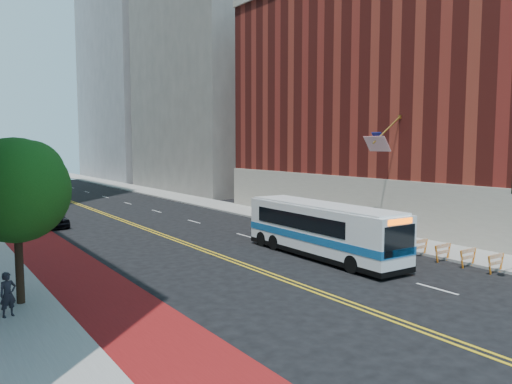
{
  "coord_description": "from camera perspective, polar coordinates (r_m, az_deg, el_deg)",
  "views": [
    {
      "loc": [
        -14.54,
        -15.67,
        6.57
      ],
      "look_at": [
        1.64,
        8.0,
        3.82
      ],
      "focal_mm": 35.0,
      "sensor_mm": 36.0,
      "label": 1
    }
  ],
  "objects": [
    {
      "name": "pedestrian",
      "position": [
        21.08,
        -26.5,
        -10.44
      ],
      "size": [
        0.71,
        0.58,
        1.69
      ],
      "primitive_type": "imported",
      "rotation": [
        0.0,
        0.0,
        0.32
      ],
      "color": "black",
      "rests_on": "sidewalk_left"
    },
    {
      "name": "ground",
      "position": [
        22.36,
        8.31,
        -11.66
      ],
      "size": [
        160.0,
        160.0,
        0.0
      ],
      "primitive_type": "plane",
      "color": "black",
      "rests_on": "ground"
    },
    {
      "name": "sidewalk_right",
      "position": [
        53.22,
        -4.16,
        -1.54
      ],
      "size": [
        4.0,
        140.0,
        0.15
      ],
      "primitive_type": "cube",
      "color": "gray",
      "rests_on": "ground"
    },
    {
      "name": "car_a",
      "position": [
        42.89,
        -22.25,
        -2.72
      ],
      "size": [
        2.0,
        4.49,
        1.5
      ],
      "primitive_type": "imported",
      "rotation": [
        0.0,
        0.0,
        0.05
      ],
      "color": "black",
      "rests_on": "ground"
    },
    {
      "name": "brick_building",
      "position": [
        45.99,
        18.72,
        10.68
      ],
      "size": [
        18.73,
        36.0,
        22.0
      ],
      "color": "maroon",
      "rests_on": "ground"
    },
    {
      "name": "midrise_right_far",
      "position": [
        103.42,
        -12.28,
        17.04
      ],
      "size": [
        20.0,
        28.0,
        55.0
      ],
      "primitive_type": "cube",
      "color": "gray",
      "rests_on": "ground"
    },
    {
      "name": "center_line_inner",
      "position": [
        48.32,
        -16.75,
        -2.56
      ],
      "size": [
        0.14,
        140.0,
        0.01
      ],
      "primitive_type": "cube",
      "color": "gold",
      "rests_on": "ground"
    },
    {
      "name": "bus_lane_paint",
      "position": [
        46.58,
        -26.09,
        -3.18
      ],
      "size": [
        3.6,
        140.0,
        0.01
      ],
      "primitive_type": "cube",
      "color": "maroon",
      "rests_on": "ground"
    },
    {
      "name": "lane_dashes",
      "position": [
        57.42,
        -14.44,
        -1.25
      ],
      "size": [
        0.14,
        98.2,
        0.01
      ],
      "color": "silver",
      "rests_on": "ground"
    },
    {
      "name": "midrise_right_near",
      "position": [
        75.12,
        -3.91,
        15.77
      ],
      "size": [
        18.0,
        26.0,
        40.0
      ],
      "primitive_type": "cube",
      "color": "slate",
      "rests_on": "ground"
    },
    {
      "name": "construction_barriers",
      "position": [
        31.34,
        17.07,
        -5.6
      ],
      "size": [
        1.42,
        10.91,
        1.0
      ],
      "color": "orange",
      "rests_on": "ground"
    },
    {
      "name": "street_tree",
      "position": [
        22.02,
        -25.64,
        0.62
      ],
      "size": [
        4.2,
        4.2,
        6.7
      ],
      "color": "black",
      "rests_on": "sidewalk_left"
    },
    {
      "name": "center_line_outer",
      "position": [
        48.43,
        -16.35,
        -2.53
      ],
      "size": [
        0.14,
        140.0,
        0.01
      ],
      "primitive_type": "cube",
      "color": "gold",
      "rests_on": "ground"
    },
    {
      "name": "car_b",
      "position": [
        46.57,
        -24.33,
        -2.25
      ],
      "size": [
        1.54,
        4.24,
        1.39
      ],
      "primitive_type": "imported",
      "rotation": [
        0.0,
        0.0,
        0.02
      ],
      "color": "black",
      "rests_on": "ground"
    },
    {
      "name": "transit_bus",
      "position": [
        29.34,
        7.42,
        -4.24
      ],
      "size": [
        2.71,
        11.46,
        3.14
      ],
      "rotation": [
        0.0,
        0.0,
        -0.02
      ],
      "color": "white",
      "rests_on": "ground"
    }
  ]
}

